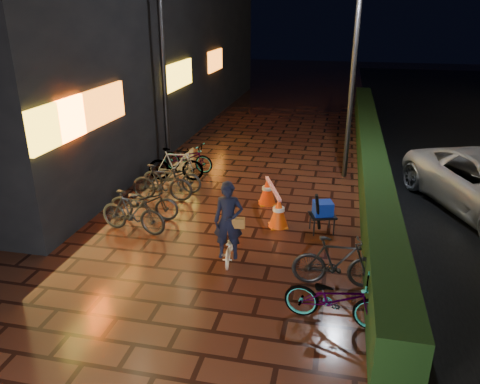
# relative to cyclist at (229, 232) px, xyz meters

# --- Properties ---
(ground) EXTENTS (80.00, 80.00, 0.00)m
(ground) POSITION_rel_cyclist_xyz_m (-0.28, -1.16, -0.64)
(ground) COLOR #381911
(ground) RESTS_ON ground
(hedge) EXTENTS (0.70, 20.00, 1.00)m
(hedge) POSITION_rel_cyclist_xyz_m (3.02, 6.84, -0.14)
(hedge) COLOR black
(hedge) RESTS_ON ground
(storefront_block) EXTENTS (12.09, 22.00, 9.00)m
(storefront_block) POSITION_rel_cyclist_xyz_m (-9.77, 10.34, 3.86)
(storefront_block) COLOR black
(storefront_block) RESTS_ON ground
(lamp_post_hedge) EXTENTS (0.52, 0.21, 5.48)m
(lamp_post_hedge) POSITION_rel_cyclist_xyz_m (2.25, 5.74, 2.37)
(lamp_post_hedge) COLOR black
(lamp_post_hedge) RESTS_ON ground
(lamp_post_sf) EXTENTS (0.56, 0.19, 5.88)m
(lamp_post_sf) POSITION_rel_cyclist_xyz_m (-3.39, 5.60, 2.59)
(lamp_post_sf) COLOR black
(lamp_post_sf) RESTS_ON ground
(cyclist) EXTENTS (0.65, 1.25, 1.73)m
(cyclist) POSITION_rel_cyclist_xyz_m (0.00, 0.00, 0.00)
(cyclist) COLOR white
(cyclist) RESTS_ON ground
(traffic_barrier) EXTENTS (1.00, 1.81, 0.74)m
(traffic_barrier) POSITION_rel_cyclist_xyz_m (0.52, 2.46, -0.27)
(traffic_barrier) COLOR #DB410B
(traffic_barrier) RESTS_ON ground
(cart_assembly) EXTENTS (0.69, 0.74, 1.08)m
(cart_assembly) POSITION_rel_cyclist_xyz_m (1.77, 1.71, -0.09)
(cart_assembly) COLOR black
(cart_assembly) RESTS_ON ground
(parked_bikes_storefront) EXTENTS (1.93, 5.14, 1.00)m
(parked_bikes_storefront) POSITION_rel_cyclist_xyz_m (-2.54, 3.03, -0.17)
(parked_bikes_storefront) COLOR black
(parked_bikes_storefront) RESTS_ON ground
(parked_bikes_hedge) EXTENTS (1.77, 1.80, 1.00)m
(parked_bikes_hedge) POSITION_rel_cyclist_xyz_m (2.17, -1.08, -0.17)
(parked_bikes_hedge) COLOR black
(parked_bikes_hedge) RESTS_ON ground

